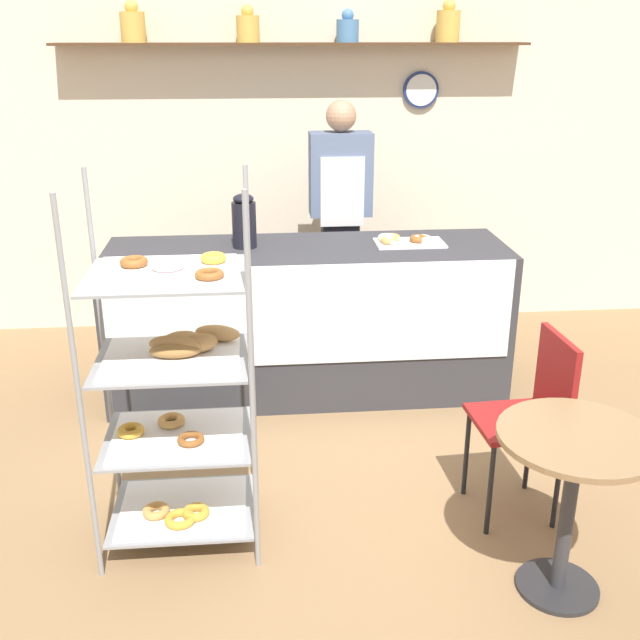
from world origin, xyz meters
name	(u,v)px	position (x,y,z in m)	size (l,w,h in m)	color
ground_plane	(329,507)	(0.00, 0.00, 0.00)	(14.00, 14.00, 0.00)	olive
back_wall	(294,146)	(0.00, 2.58, 1.37)	(10.00, 0.30, 2.70)	beige
display_counter	(308,320)	(0.00, 1.32, 0.47)	(2.45, 0.74, 0.94)	#333338
pastry_rack	(177,388)	(-0.67, -0.12, 0.74)	(0.69, 0.55, 1.64)	gray
person_worker	(340,220)	(0.27, 1.93, 0.96)	(0.41, 0.23, 1.75)	#282833
cafe_table	(573,477)	(0.89, -0.65, 0.54)	(0.62, 0.62, 0.73)	#262628
cafe_chair	(534,406)	(0.94, -0.09, 0.55)	(0.40, 0.40, 0.89)	black
coffee_carafe	(244,221)	(-0.38, 1.37, 1.10)	(0.15, 0.15, 0.32)	black
donut_tray_counter	(404,240)	(0.60, 1.35, 0.96)	(0.42, 0.25, 0.05)	white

